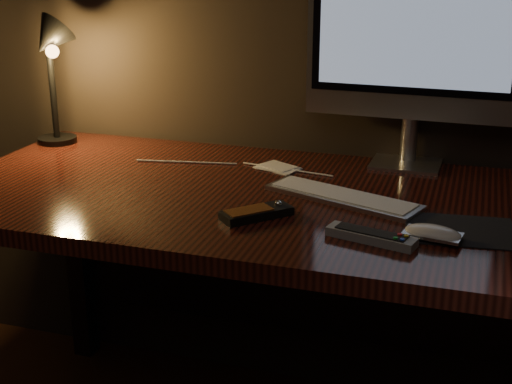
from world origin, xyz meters
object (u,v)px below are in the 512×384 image
(desk, at_px, (283,235))
(mouse, at_px, (433,235))
(monitor, at_px, (415,35))
(media_remote, at_px, (256,213))
(keyboard, at_px, (343,197))
(tv_remote, at_px, (371,236))
(desk_lamp, at_px, (51,57))

(desk, distance_m, mouse, 0.46)
(monitor, relative_size, media_remote, 3.78)
(desk, bearing_deg, keyboard, -20.30)
(monitor, relative_size, mouse, 5.15)
(mouse, height_order, media_remote, media_remote)
(mouse, height_order, tv_remote, tv_remote)
(keyboard, xyz_separation_m, media_remote, (-0.15, -0.17, 0.00))
(monitor, height_order, mouse, monitor)
(desk_lamp, bearing_deg, mouse, -17.89)
(desk, xyz_separation_m, desk_lamp, (-0.71, 0.15, 0.38))
(tv_remote, bearing_deg, desk_lamp, 170.31)
(desk_lamp, bearing_deg, monitor, 8.14)
(mouse, relative_size, media_remote, 0.73)
(media_remote, height_order, desk_lamp, desk_lamp)
(desk, relative_size, media_remote, 10.58)
(keyboard, xyz_separation_m, desk_lamp, (-0.87, 0.21, 0.25))
(keyboard, relative_size, media_remote, 2.42)
(media_remote, relative_size, desk_lamp, 0.40)
(keyboard, bearing_deg, mouse, -20.61)
(mouse, distance_m, media_remote, 0.37)
(keyboard, distance_m, tv_remote, 0.24)
(keyboard, bearing_deg, media_remote, -112.59)
(monitor, height_order, tv_remote, monitor)
(monitor, bearing_deg, desk_lamp, -172.10)
(keyboard, bearing_deg, monitor, 90.85)
(desk_lamp, bearing_deg, media_remote, -25.72)
(mouse, relative_size, tv_remote, 0.60)
(mouse, relative_size, desk_lamp, 0.29)
(desk, distance_m, tv_remote, 0.40)
(keyboard, bearing_deg, desk, 179.29)
(mouse, xyz_separation_m, media_remote, (-0.37, 0.01, -0.00))
(mouse, xyz_separation_m, tv_remote, (-0.11, -0.04, -0.00))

